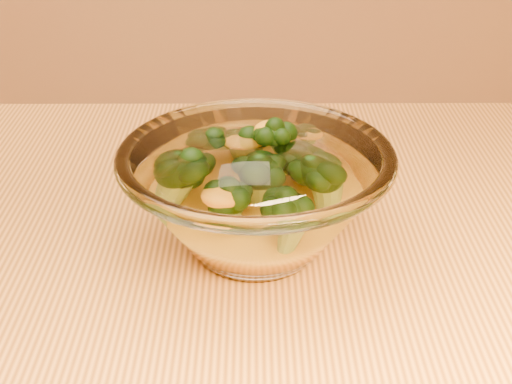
# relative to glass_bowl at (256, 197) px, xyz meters

# --- Properties ---
(glass_bowl) EXTENTS (0.20, 0.20, 0.09)m
(glass_bowl) POSITION_rel_glass_bowl_xyz_m (0.00, 0.00, 0.00)
(glass_bowl) COLOR white
(glass_bowl) RESTS_ON table
(cheese_sauce) EXTENTS (0.12, 0.12, 0.03)m
(cheese_sauce) POSITION_rel_glass_bowl_xyz_m (0.00, 0.00, -0.02)
(cheese_sauce) COLOR orange
(cheese_sauce) RESTS_ON glass_bowl
(broccoli_heap) EXTENTS (0.14, 0.13, 0.07)m
(broccoli_heap) POSITION_rel_glass_bowl_xyz_m (-0.00, 0.01, 0.01)
(broccoli_heap) COLOR black
(broccoli_heap) RESTS_ON cheese_sauce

